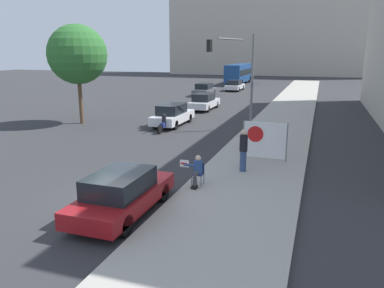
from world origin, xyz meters
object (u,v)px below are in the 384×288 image
at_px(jogger_on_sidewalk, 243,150).
at_px(traffic_light_pole, 236,65).
at_px(car_on_road_far_lane, 235,85).
at_px(city_bus_on_road, 239,73).
at_px(motorcycle_on_road, 164,124).
at_px(car_on_road_midblock, 204,102).
at_px(car_on_road_nearest, 172,115).
at_px(protest_banner, 264,140).
at_px(car_on_road_distant, 204,90).
at_px(seated_protester, 197,170).
at_px(street_tree_near_curb, 77,55).
at_px(parked_car_curbside, 122,193).

bearing_deg(jogger_on_sidewalk, traffic_light_pole, -52.12).
bearing_deg(car_on_road_far_lane, traffic_light_pole, -77.45).
bearing_deg(city_bus_on_road, motorcycle_on_road, -85.19).
distance_m(car_on_road_midblock, motorcycle_on_road, 10.17).
xyz_separation_m(car_on_road_nearest, motorcycle_on_road, (0.32, -2.25, -0.24)).
bearing_deg(car_on_road_far_lane, car_on_road_midblock, -86.35).
bearing_deg(traffic_light_pole, car_on_road_nearest, -171.37).
xyz_separation_m(protest_banner, car_on_road_distant, (-10.95, 25.96, -0.38)).
relative_size(seated_protester, street_tree_near_curb, 0.17).
bearing_deg(street_tree_near_curb, parked_car_curbside, -50.79).
height_order(seated_protester, car_on_road_far_lane, car_on_road_far_lane).
relative_size(car_on_road_distant, street_tree_near_curb, 0.61).
distance_m(protest_banner, car_on_road_far_lane, 34.29).
bearing_deg(traffic_light_pole, parked_car_curbside, -90.99).
bearing_deg(jogger_on_sidewalk, car_on_road_far_lane, -53.61).
xyz_separation_m(traffic_light_pole, car_on_road_midblock, (-4.45, 7.24, -3.56)).
distance_m(car_on_road_distant, motorcycle_on_road, 21.21).
xyz_separation_m(seated_protester, car_on_road_far_lane, (-6.90, 37.49, -0.05)).
relative_size(car_on_road_far_lane, street_tree_near_curb, 0.66).
relative_size(parked_car_curbside, city_bus_on_road, 0.39).
height_order(seated_protester, motorcycle_on_road, seated_protester).
bearing_deg(seated_protester, car_on_road_distant, 111.13).
bearing_deg(car_on_road_midblock, parked_car_curbside, -79.47).
height_order(jogger_on_sidewalk, city_bus_on_road, city_bus_on_road).
distance_m(parked_car_curbside, city_bus_on_road, 52.08).
height_order(car_on_road_nearest, street_tree_near_curb, street_tree_near_curb).
xyz_separation_m(parked_car_curbside, street_tree_near_curb, (-10.76, 13.19, 4.24)).
distance_m(seated_protester, jogger_on_sidewalk, 2.68).
bearing_deg(traffic_light_pole, seated_protester, -83.97).
bearing_deg(car_on_road_nearest, car_on_road_midblock, 90.45).
distance_m(traffic_light_pole, motorcycle_on_road, 6.28).
xyz_separation_m(protest_banner, city_bus_on_road, (-10.57, 44.27, 0.71)).
distance_m(protest_banner, car_on_road_midblock, 17.05).
height_order(car_on_road_nearest, car_on_road_distant, car_on_road_nearest).
xyz_separation_m(car_on_road_midblock, car_on_road_far_lane, (-1.14, 17.90, -0.03)).
bearing_deg(car_on_road_midblock, city_bus_on_road, 95.73).
height_order(traffic_light_pole, car_on_road_distant, traffic_light_pole).
bearing_deg(traffic_light_pole, jogger_on_sidewalk, -75.35).
relative_size(car_on_road_far_lane, motorcycle_on_road, 2.22).
relative_size(traffic_light_pole, car_on_road_nearest, 1.31).
relative_size(car_on_road_distant, city_bus_on_road, 0.39).
xyz_separation_m(car_on_road_midblock, city_bus_on_road, (-2.91, 29.03, 1.08)).
bearing_deg(car_on_road_midblock, car_on_road_distant, 107.03).
bearing_deg(parked_car_curbside, seated_protester, 62.07).
bearing_deg(street_tree_near_curb, jogger_on_sidewalk, -30.12).
bearing_deg(seated_protester, car_on_road_far_lane, 104.95).
bearing_deg(car_on_road_midblock, street_tree_near_curb, -125.08).
relative_size(car_on_road_midblock, city_bus_on_road, 0.41).
relative_size(protest_banner, parked_car_curbside, 0.47).
relative_size(car_on_road_nearest, car_on_road_far_lane, 1.01).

